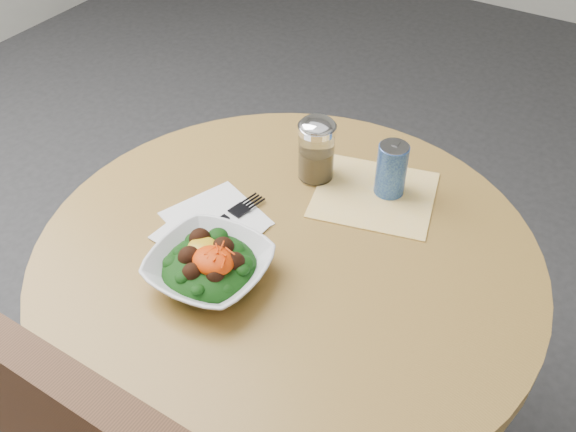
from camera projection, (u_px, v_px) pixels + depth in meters
The scene contains 7 objects.
table at pixel (287, 323), 1.26m from camera, with size 0.90×0.90×0.75m.
cloth_napkin at pixel (374, 195), 1.25m from camera, with size 0.23×0.21×0.00m, color #F3A70C.
paper_napkins at pixel (213, 225), 1.18m from camera, with size 0.20×0.22×0.00m.
salad_bowl at pixel (210, 266), 1.07m from camera, with size 0.20×0.20×0.07m.
fork at pixel (219, 223), 1.18m from camera, with size 0.07×0.23×0.00m.
spice_shaker at pixel (316, 150), 1.25m from camera, with size 0.07×0.07×0.13m.
beverage_can at pixel (391, 170), 1.22m from camera, with size 0.06×0.06×0.11m.
Camera 1 is at (0.42, -0.68, 1.55)m, focal length 40.00 mm.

